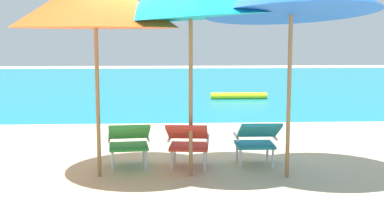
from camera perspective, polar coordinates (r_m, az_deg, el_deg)
ground_plane at (r=10.97m, az=-0.96°, el=-1.28°), size 40.00×40.00×0.00m
ocean_band at (r=19.43m, az=-1.83°, el=2.79°), size 40.00×18.00×0.01m
swim_buoy at (r=14.56m, az=5.24°, el=1.38°), size 1.60×0.18×0.18m
lounge_chair_left at (r=6.85m, az=-7.07°, el=-3.58°), size 0.62×0.92×0.68m
lounge_chair_center at (r=6.80m, az=-0.42°, el=-3.61°), size 0.63×0.93×0.68m
lounge_chair_right at (r=6.97m, az=7.23°, el=-3.38°), size 0.56×0.88×0.68m
beach_umbrella_left at (r=6.45m, az=-10.76°, el=11.68°), size 2.92×2.92×2.54m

